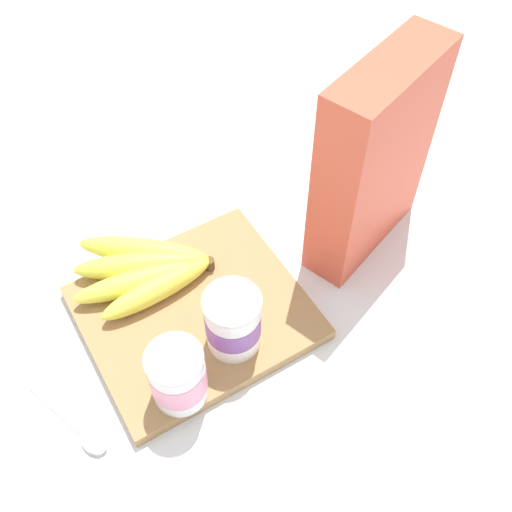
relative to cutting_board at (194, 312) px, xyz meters
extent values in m
plane|color=white|center=(0.00, 0.00, -0.01)|extent=(2.40, 2.40, 0.00)
cube|color=#A37A4C|center=(0.00, 0.00, 0.00)|extent=(0.28, 0.25, 0.02)
cube|color=#D85138|center=(-0.28, 0.00, 0.14)|extent=(0.21, 0.13, 0.30)
cylinder|color=white|center=(-0.02, 0.07, 0.05)|extent=(0.07, 0.07, 0.09)
cylinder|color=#7A4C99|center=(-0.02, 0.07, 0.05)|extent=(0.07, 0.07, 0.04)
cylinder|color=silver|center=(-0.02, 0.07, 0.10)|extent=(0.07, 0.07, 0.00)
cylinder|color=white|center=(0.07, 0.10, 0.05)|extent=(0.07, 0.07, 0.08)
cylinder|color=pink|center=(0.07, 0.10, 0.05)|extent=(0.07, 0.07, 0.04)
cylinder|color=silver|center=(0.07, 0.10, 0.09)|extent=(0.07, 0.07, 0.00)
ellipsoid|color=#E4DF45|center=(0.02, -0.11, 0.03)|extent=(0.17, 0.15, 0.04)
ellipsoid|color=#E4DF45|center=(0.03, -0.09, 0.03)|extent=(0.18, 0.11, 0.04)
ellipsoid|color=#E4DF45|center=(0.04, -0.07, 0.03)|extent=(0.19, 0.07, 0.03)
ellipsoid|color=#E4DF45|center=(0.03, -0.04, 0.03)|extent=(0.16, 0.04, 0.03)
cylinder|color=brown|center=(-0.05, -0.05, 0.02)|extent=(0.01, 0.01, 0.02)
cylinder|color=silver|center=(0.20, 0.04, 0.00)|extent=(0.05, 0.11, 0.01)
ellipsoid|color=silver|center=(0.18, 0.10, 0.00)|extent=(0.03, 0.04, 0.01)
camera|label=1|loc=(0.15, 0.41, 0.68)|focal=42.34mm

